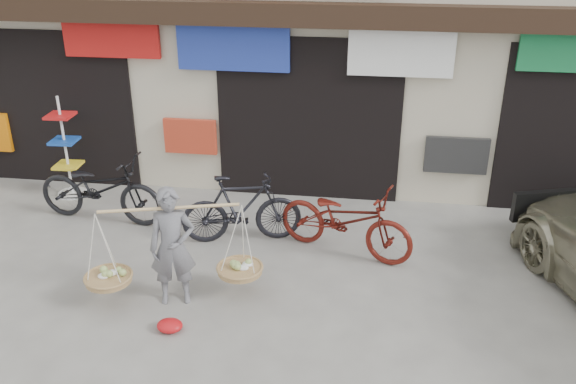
# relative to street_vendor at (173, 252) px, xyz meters

# --- Properties ---
(ground) EXTENTS (70.00, 70.00, 0.00)m
(ground) POSITION_rel_street_vendor_xyz_m (1.27, -0.16, -0.70)
(ground) COLOR gray
(ground) RESTS_ON ground
(street_vendor) EXTENTS (2.10, 0.99, 1.53)m
(street_vendor) POSITION_rel_street_vendor_xyz_m (0.00, 0.00, 0.00)
(street_vendor) COLOR slate
(street_vendor) RESTS_ON ground
(bike_0) EXTENTS (2.14, 0.95, 1.09)m
(bike_0) POSITION_rel_street_vendor_xyz_m (-1.82, 1.96, -0.15)
(bike_0) COLOR black
(bike_0) RESTS_ON ground
(bike_1) EXTENTS (1.82, 0.91, 1.05)m
(bike_1) POSITION_rel_street_vendor_xyz_m (0.50, 1.62, -0.17)
(bike_1) COLOR black
(bike_1) RESTS_ON ground
(bike_2) EXTENTS (2.12, 1.34, 1.05)m
(bike_2) POSITION_rel_street_vendor_xyz_m (2.01, 1.49, -0.18)
(bike_2) COLOR #59160F
(bike_2) RESTS_ON ground
(display_rack) EXTENTS (0.48, 0.48, 1.75)m
(display_rack) POSITION_rel_street_vendor_xyz_m (-2.76, 2.79, 0.00)
(display_rack) COLOR silver
(display_rack) RESTS_ON ground
(red_bag) EXTENTS (0.31, 0.25, 0.14)m
(red_bag) POSITION_rel_street_vendor_xyz_m (0.11, -0.61, -0.63)
(red_bag) COLOR red
(red_bag) RESTS_ON ground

